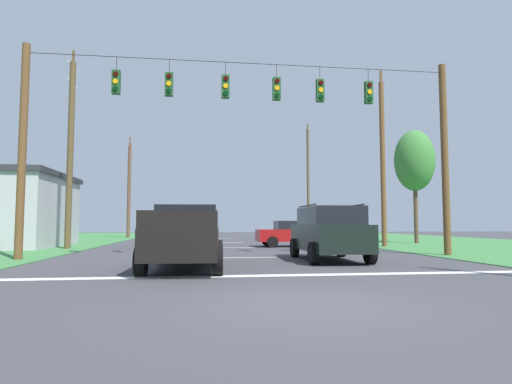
{
  "coord_description": "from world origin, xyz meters",
  "views": [
    {
      "loc": [
        -1.89,
        -7.34,
        1.38
      ],
      "look_at": [
        0.88,
        13.78,
        2.93
      ],
      "focal_mm": 30.12,
      "sensor_mm": 36.0,
      "label": 1
    }
  ],
  "objects_px": {
    "pickup_truck": "(186,237)",
    "utility_pole_mid_left": "(70,150)",
    "utility_pole_mid_right": "(383,158)",
    "utility_pole_far_left": "(129,189)",
    "distant_car_oncoming": "(293,233)",
    "distant_car_crossing_white": "(351,231)",
    "overhead_signal_span": "(247,138)",
    "utility_pole_far_right": "(308,181)",
    "tree_roadside_right": "(414,161)",
    "suv_black": "(329,232)",
    "distant_car_far_parked": "(162,233)"
  },
  "relations": [
    {
      "from": "distant_car_far_parked",
      "to": "utility_pole_mid_left",
      "type": "height_order",
      "value": "utility_pole_mid_left"
    },
    {
      "from": "overhead_signal_span",
      "to": "pickup_truck",
      "type": "height_order",
      "value": "overhead_signal_span"
    },
    {
      "from": "suv_black",
      "to": "distant_car_crossing_white",
      "type": "distance_m",
      "value": 16.31
    },
    {
      "from": "utility_pole_mid_left",
      "to": "tree_roadside_right",
      "type": "height_order",
      "value": "utility_pole_mid_left"
    },
    {
      "from": "distant_car_crossing_white",
      "to": "utility_pole_far_left",
      "type": "height_order",
      "value": "utility_pole_far_left"
    },
    {
      "from": "utility_pole_far_right",
      "to": "tree_roadside_right",
      "type": "xyz_separation_m",
      "value": [
        3.97,
        -13.87,
        0.06
      ]
    },
    {
      "from": "overhead_signal_span",
      "to": "suv_black",
      "type": "xyz_separation_m",
      "value": [
        2.88,
        -1.64,
        -3.79
      ]
    },
    {
      "from": "suv_black",
      "to": "distant_car_oncoming",
      "type": "bearing_deg",
      "value": 85.58
    },
    {
      "from": "utility_pole_far_left",
      "to": "utility_pole_mid_right",
      "type": "bearing_deg",
      "value": -45.6
    },
    {
      "from": "overhead_signal_span",
      "to": "distant_car_oncoming",
      "type": "bearing_deg",
      "value": 65.23
    },
    {
      "from": "utility_pole_mid_left",
      "to": "utility_pole_mid_right",
      "type": "bearing_deg",
      "value": -0.3
    },
    {
      "from": "distant_car_far_parked",
      "to": "utility_pole_mid_left",
      "type": "xyz_separation_m",
      "value": [
        -4.71,
        -2.81,
        4.56
      ]
    },
    {
      "from": "utility_pole_mid_right",
      "to": "utility_pole_far_right",
      "type": "relative_size",
      "value": 0.93
    },
    {
      "from": "suv_black",
      "to": "distant_car_far_parked",
      "type": "height_order",
      "value": "suv_black"
    },
    {
      "from": "distant_car_oncoming",
      "to": "overhead_signal_span",
      "type": "bearing_deg",
      "value": -114.77
    },
    {
      "from": "distant_car_far_parked",
      "to": "tree_roadside_right",
      "type": "relative_size",
      "value": 0.56
    },
    {
      "from": "utility_pole_far_left",
      "to": "utility_pole_far_right",
      "type": "bearing_deg",
      "value": -1.23
    },
    {
      "from": "overhead_signal_span",
      "to": "distant_car_crossing_white",
      "type": "height_order",
      "value": "overhead_signal_span"
    },
    {
      "from": "suv_black",
      "to": "distant_car_oncoming",
      "type": "distance_m",
      "value": 9.5
    },
    {
      "from": "pickup_truck",
      "to": "utility_pole_mid_left",
      "type": "distance_m",
      "value": 13.31
    },
    {
      "from": "suv_black",
      "to": "tree_roadside_right",
      "type": "xyz_separation_m",
      "value": [
        9.88,
        12.1,
        4.6
      ]
    },
    {
      "from": "pickup_truck",
      "to": "utility_pole_mid_left",
      "type": "xyz_separation_m",
      "value": [
        -6.59,
        10.7,
        4.38
      ]
    },
    {
      "from": "suv_black",
      "to": "utility_pole_far_right",
      "type": "bearing_deg",
      "value": 77.17
    },
    {
      "from": "pickup_truck",
      "to": "utility_pole_far_left",
      "type": "relative_size",
      "value": 0.57
    },
    {
      "from": "utility_pole_mid_right",
      "to": "utility_pole_far_left",
      "type": "relative_size",
      "value": 1.09
    },
    {
      "from": "utility_pole_mid_right",
      "to": "suv_black",
      "type": "bearing_deg",
      "value": -125.1
    },
    {
      "from": "suv_black",
      "to": "utility_pole_mid_left",
      "type": "bearing_deg",
      "value": 143.92
    },
    {
      "from": "pickup_truck",
      "to": "utility_pole_far_right",
      "type": "xyz_separation_m",
      "value": [
        11.12,
        28.08,
        4.64
      ]
    },
    {
      "from": "utility_pole_mid_right",
      "to": "pickup_truck",
      "type": "bearing_deg",
      "value": -136.51
    },
    {
      "from": "tree_roadside_right",
      "to": "utility_pole_mid_left",
      "type": "bearing_deg",
      "value": -170.81
    },
    {
      "from": "distant_car_oncoming",
      "to": "utility_pole_mid_left",
      "type": "xyz_separation_m",
      "value": [
        -12.53,
        -0.88,
        4.56
      ]
    },
    {
      "from": "pickup_truck",
      "to": "distant_car_far_parked",
      "type": "xyz_separation_m",
      "value": [
        -1.88,
        13.51,
        -0.18
      ]
    },
    {
      "from": "tree_roadside_right",
      "to": "suv_black",
      "type": "bearing_deg",
      "value": -129.24
    },
    {
      "from": "overhead_signal_span",
      "to": "utility_pole_mid_left",
      "type": "distance_m",
      "value": 11.32
    },
    {
      "from": "distant_car_crossing_white",
      "to": "utility_pole_mid_right",
      "type": "xyz_separation_m",
      "value": [
        -0.33,
        -6.54,
        4.44
      ]
    },
    {
      "from": "utility_pole_far_right",
      "to": "distant_car_oncoming",
      "type": "bearing_deg",
      "value": -107.44
    },
    {
      "from": "overhead_signal_span",
      "to": "distant_car_crossing_white",
      "type": "relative_size",
      "value": 3.99
    },
    {
      "from": "pickup_truck",
      "to": "distant_car_oncoming",
      "type": "height_order",
      "value": "pickup_truck"
    },
    {
      "from": "suv_black",
      "to": "overhead_signal_span",
      "type": "bearing_deg",
      "value": 150.43
    },
    {
      "from": "distant_car_oncoming",
      "to": "utility_pole_far_left",
      "type": "relative_size",
      "value": 0.45
    },
    {
      "from": "pickup_truck",
      "to": "overhead_signal_span",
      "type": "bearing_deg",
      "value": 58.17
    },
    {
      "from": "utility_pole_far_right",
      "to": "utility_pole_far_left",
      "type": "xyz_separation_m",
      "value": [
        -17.41,
        0.37,
        -0.98
      ]
    },
    {
      "from": "distant_car_far_parked",
      "to": "utility_pole_mid_right",
      "type": "bearing_deg",
      "value": -12.54
    },
    {
      "from": "overhead_signal_span",
      "to": "suv_black",
      "type": "height_order",
      "value": "overhead_signal_span"
    },
    {
      "from": "pickup_truck",
      "to": "distant_car_crossing_white",
      "type": "xyz_separation_m",
      "value": [
        11.51,
        17.15,
        -0.18
      ]
    },
    {
      "from": "distant_car_crossing_white",
      "to": "distant_car_oncoming",
      "type": "bearing_deg",
      "value": -135.01
    },
    {
      "from": "overhead_signal_span",
      "to": "distant_car_far_parked",
      "type": "height_order",
      "value": "overhead_signal_span"
    },
    {
      "from": "pickup_truck",
      "to": "utility_pole_far_left",
      "type": "distance_m",
      "value": 29.37
    },
    {
      "from": "utility_pole_mid_right",
      "to": "utility_pole_far_left",
      "type": "distance_m",
      "value": 24.98
    },
    {
      "from": "suv_black",
      "to": "distant_car_far_parked",
      "type": "distance_m",
      "value": 13.43
    }
  ]
}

